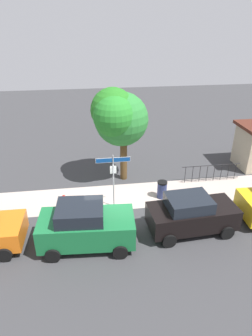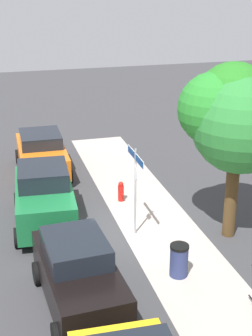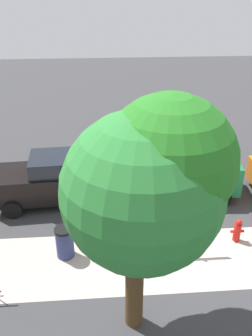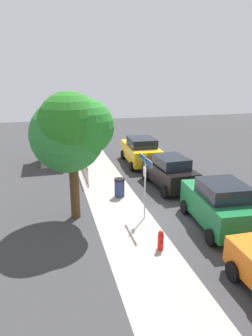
{
  "view_description": "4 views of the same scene",
  "coord_description": "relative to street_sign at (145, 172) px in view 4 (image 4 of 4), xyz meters",
  "views": [
    {
      "loc": [
        -0.95,
        -12.56,
        8.92
      ],
      "look_at": [
        0.87,
        0.3,
        2.28
      ],
      "focal_mm": 31.4,
      "sensor_mm": 36.0,
      "label": 1
    },
    {
      "loc": [
        14.5,
        -3.84,
        8.18
      ],
      "look_at": [
        -0.12,
        0.19,
        2.22
      ],
      "focal_mm": 53.97,
      "sensor_mm": 36.0,
      "label": 2
    },
    {
      "loc": [
        1.78,
        9.08,
        7.22
      ],
      "look_at": [
        1.08,
        -0.21,
        2.28
      ],
      "focal_mm": 37.61,
      "sensor_mm": 36.0,
      "label": 3
    },
    {
      "loc": [
        -11.75,
        4.33,
        6.33
      ],
      "look_at": [
        1.1,
        1.03,
        2.15
      ],
      "focal_mm": 33.22,
      "sensor_mm": 36.0,
      "label": 4
    }
  ],
  "objects": [
    {
      "name": "car_yellow",
      "position": [
        8.11,
        -2.3,
        -1.2
      ],
      "size": [
        4.43,
        2.28,
        1.92
      ],
      "rotation": [
        0.0,
        0.0,
        -0.04
      ],
      "color": "gold",
      "rests_on": "ground_plane"
    },
    {
      "name": "utility_shed",
      "position": [
        9.92,
        3.4,
        -0.68
      ],
      "size": [
        2.82,
        2.56,
        2.9
      ],
      "color": "tan",
      "rests_on": "ground_plane"
    },
    {
      "name": "fire_hydrant",
      "position": [
        -2.58,
        0.2,
        -1.77
      ],
      "size": [
        0.42,
        0.22,
        0.78
      ],
      "color": "red",
      "rests_on": "ground_plane"
    },
    {
      "name": "iron_fence",
      "position": [
        6.1,
        1.9,
        -1.6
      ],
      "size": [
        3.64,
        0.04,
        1.07
      ],
      "color": "black",
      "rests_on": "ground_plane"
    },
    {
      "name": "sidewalk_strip",
      "position": [
        1.76,
        0.9,
        -2.16
      ],
      "size": [
        24.0,
        2.6,
        0.0
      ],
      "primitive_type": "cube",
      "color": "#B2A197",
      "rests_on": "ground_plane"
    },
    {
      "name": "car_green",
      "position": [
        -1.49,
        -2.78,
        -1.15
      ],
      "size": [
        4.17,
        2.33,
        2.03
      ],
      "rotation": [
        0.0,
        0.0,
        -0.07
      ],
      "color": "#196B36",
      "rests_on": "ground_plane"
    },
    {
      "name": "shade_tree",
      "position": [
        0.59,
        2.97,
        1.83
      ],
      "size": [
        3.29,
        3.41,
        5.6
      ],
      "color": "#4B351B",
      "rests_on": "ground_plane"
    },
    {
      "name": "trash_bin",
      "position": [
        2.72,
        0.5,
        -1.67
      ],
      "size": [
        0.55,
        0.55,
        0.98
      ],
      "color": "navy",
      "rests_on": "ground_plane"
    },
    {
      "name": "street_sign",
      "position": [
        0.0,
        0.0,
        0.0
      ],
      "size": [
        1.72,
        0.07,
        2.98
      ],
      "color": "#9EA0A5",
      "rests_on": "ground_plane"
    },
    {
      "name": "car_black",
      "position": [
        3.31,
        -2.49,
        -1.23
      ],
      "size": [
        4.11,
        2.14,
        1.85
      ],
      "rotation": [
        0.0,
        0.0,
        0.06
      ],
      "color": "black",
      "rests_on": "ground_plane"
    },
    {
      "name": "ground_plane",
      "position": [
        -0.24,
        -0.4,
        -2.16
      ],
      "size": [
        60.0,
        60.0,
        0.0
      ],
      "primitive_type": "plane",
      "color": "#38383A"
    }
  ]
}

